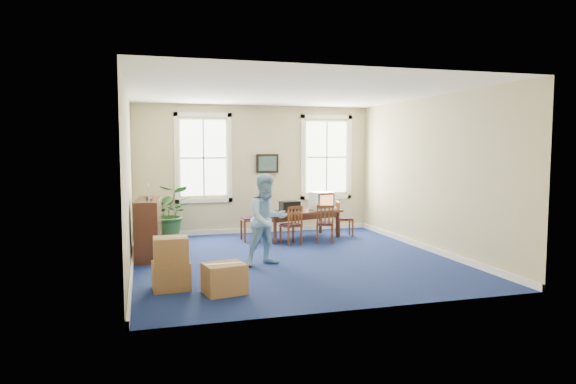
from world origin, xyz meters
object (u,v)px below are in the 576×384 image
object	(u,v)px
crt_tv	(322,201)
cardboard_boxes	(185,260)
man	(267,220)
potted_plant	(168,213)
conference_table	(299,224)
credenza	(148,227)
chair_near_left	(291,225)

from	to	relation	value
crt_tv	cardboard_boxes	size ratio (longest dim) A/B	0.34
man	potted_plant	bearing A→B (deg)	100.93
cardboard_boxes	conference_table	bearing A→B (deg)	50.30
cardboard_boxes	credenza	bearing A→B (deg)	101.70
potted_plant	cardboard_boxes	distance (m)	4.13
conference_table	chair_near_left	world-z (taller)	chair_near_left
cardboard_boxes	potted_plant	bearing A→B (deg)	90.52
conference_table	cardboard_boxes	world-z (taller)	cardboard_boxes
credenza	crt_tv	bearing A→B (deg)	21.09
conference_table	cardboard_boxes	xyz separation A→B (m)	(-2.97, -3.57, 0.09)
conference_table	man	xyz separation A→B (m)	(-1.39, -2.49, 0.51)
crt_tv	man	bearing A→B (deg)	-138.74
chair_near_left	potted_plant	size ratio (longest dim) A/B	0.67
crt_tv	potted_plant	distance (m)	3.62
conference_table	man	size ratio (longest dim) A/B	1.16
credenza	potted_plant	distance (m)	1.75
crt_tv	cardboard_boxes	xyz separation A→B (m)	(-3.54, -3.62, -0.45)
crt_tv	credenza	bearing A→B (deg)	-174.64
potted_plant	crt_tv	bearing A→B (deg)	-8.05
man	potted_plant	size ratio (longest dim) A/B	1.29
credenza	potted_plant	size ratio (longest dim) A/B	1.17
conference_table	chair_near_left	bearing A→B (deg)	-137.46
chair_near_left	potted_plant	world-z (taller)	potted_plant
chair_near_left	credenza	world-z (taller)	credenza
conference_table	chair_near_left	xyz separation A→B (m)	(-0.40, -0.67, 0.10)
conference_table	potted_plant	xyz separation A→B (m)	(-3.00, 0.55, 0.32)
man	chair_near_left	bearing A→B (deg)	44.46
potted_plant	cardboard_boxes	bearing A→B (deg)	-89.48
chair_near_left	man	xyz separation A→B (m)	(-0.99, -1.82, 0.41)
conference_table	credenza	xyz separation A→B (m)	(-3.47, -1.14, 0.27)
conference_table	potted_plant	world-z (taller)	potted_plant
crt_tv	chair_near_left	bearing A→B (deg)	-154.89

